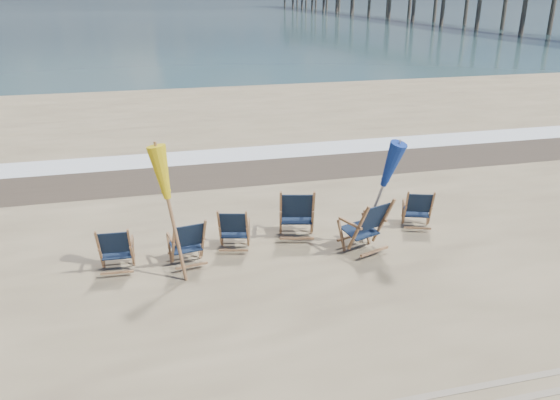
% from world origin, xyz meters
% --- Properties ---
extents(ocean, '(400.00, 400.00, 0.00)m').
position_xyz_m(ocean, '(0.00, 128.00, 0.00)').
color(ocean, '#355458').
rests_on(ocean, ground).
extents(surf_foam, '(200.00, 1.40, 0.01)m').
position_xyz_m(surf_foam, '(0.00, 8.30, 0.00)').
color(surf_foam, silver).
rests_on(surf_foam, ground).
extents(wet_sand_strip, '(200.00, 2.60, 0.00)m').
position_xyz_m(wet_sand_strip, '(0.00, 6.80, 0.00)').
color(wet_sand_strip, '#42362A').
rests_on(wet_sand_strip, ground).
extents(beach_chair_0, '(0.61, 0.68, 0.90)m').
position_xyz_m(beach_chair_0, '(-2.68, 1.75, 0.45)').
color(beach_chair_0, '#111D33').
rests_on(beach_chair_0, ground).
extents(beach_chair_1, '(0.70, 0.76, 0.93)m').
position_xyz_m(beach_chair_1, '(-1.47, 1.74, 0.46)').
color(beach_chair_1, '#111D33').
rests_on(beach_chair_1, ground).
extents(beach_chair_2, '(0.72, 0.77, 0.89)m').
position_xyz_m(beach_chair_2, '(-0.65, 2.04, 0.44)').
color(beach_chair_2, '#111D33').
rests_on(beach_chair_2, ground).
extents(beach_chair_3, '(0.86, 0.92, 1.08)m').
position_xyz_m(beach_chair_3, '(0.64, 2.22, 0.54)').
color(beach_chair_3, '#111D33').
rests_on(beach_chair_3, ground).
extents(beach_chair_4, '(0.92, 0.97, 1.08)m').
position_xyz_m(beach_chair_4, '(1.75, 1.52, 0.54)').
color(beach_chair_4, '#111D33').
rests_on(beach_chair_4, ground).
extents(beach_chair_5, '(0.75, 0.79, 0.88)m').
position_xyz_m(beach_chair_5, '(3.03, 2.09, 0.44)').
color(beach_chair_5, '#111D33').
rests_on(beach_chair_5, ground).
extents(umbrella_yellow, '(0.30, 0.30, 2.27)m').
position_xyz_m(umbrella_yellow, '(-1.97, 1.37, 1.74)').
color(umbrella_yellow, '#916441').
rests_on(umbrella_yellow, ground).
extents(umbrella_blue, '(0.30, 0.30, 2.13)m').
position_xyz_m(umbrella_blue, '(1.69, 1.69, 1.60)').
color(umbrella_blue, '#A5A5AD').
rests_on(umbrella_blue, ground).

